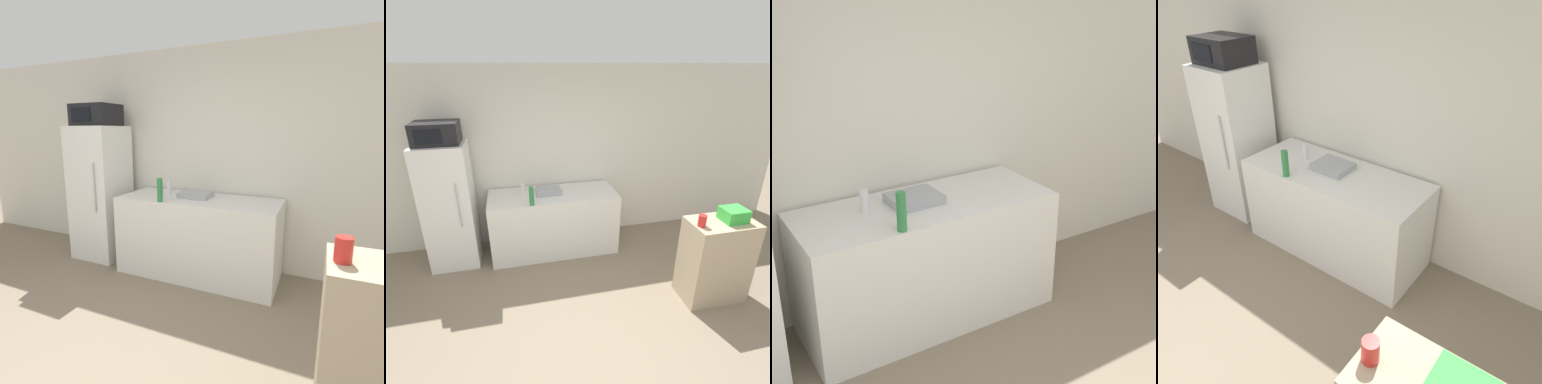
# 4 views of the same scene
# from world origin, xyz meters

# --- Properties ---
(wall_back) EXTENTS (8.00, 0.06, 2.60)m
(wall_back) POSITION_xyz_m (0.00, 2.64, 1.30)
(wall_back) COLOR silver
(wall_back) RESTS_ON ground_plane
(counter) EXTENTS (1.80, 0.72, 0.90)m
(counter) POSITION_xyz_m (0.02, 2.22, 0.45)
(counter) COLOR silver
(counter) RESTS_ON ground_plane
(sink_basin) EXTENTS (0.35, 0.28, 0.06)m
(sink_basin) POSITION_xyz_m (-0.03, 2.27, 0.93)
(sink_basin) COLOR #9EA3A8
(sink_basin) RESTS_ON counter
(bottle_tall) EXTENTS (0.06, 0.06, 0.25)m
(bottle_tall) POSITION_xyz_m (-0.29, 1.92, 1.02)
(bottle_tall) COLOR #2D7F42
(bottle_tall) RESTS_ON counter
(bottle_short) EXTENTS (0.06, 0.06, 0.16)m
(bottle_short) POSITION_xyz_m (-0.38, 2.28, 0.98)
(bottle_short) COLOR silver
(bottle_short) RESTS_ON counter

